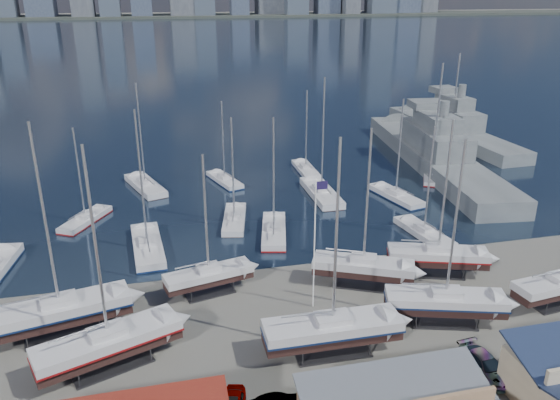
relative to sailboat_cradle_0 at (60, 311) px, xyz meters
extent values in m
plane|color=#605E59|center=(22.66, -2.69, -2.20)|extent=(1400.00, 1400.00, 0.00)
cube|color=#1B2A3F|center=(22.66, 307.31, -2.35)|extent=(1400.00, 600.00, 0.40)
cube|color=#2D332D|center=(22.66, 567.31, -1.10)|extent=(1400.00, 80.00, 2.20)
cube|color=#2D2D33|center=(0.00, 0.00, -2.12)|extent=(6.75, 4.18, 0.16)
cube|color=black|center=(0.00, 0.00, -0.54)|extent=(11.73, 5.15, 0.91)
cube|color=#BAB9BE|center=(0.00, 0.00, 0.37)|extent=(11.83, 5.62, 0.91)
cube|color=#0D1E45|center=(0.00, 0.00, -0.05)|extent=(11.95, 5.68, 0.18)
cube|color=#BAB9BE|center=(0.00, 0.00, 1.08)|extent=(3.20, 2.50, 0.50)
cylinder|color=#B2B2B7|center=(0.00, 0.00, 8.53)|extent=(0.22, 0.22, 15.40)
cube|color=#2D2D33|center=(4.19, -5.46, -2.12)|extent=(6.67, 4.77, 0.16)
cube|color=black|center=(4.19, -5.46, -0.55)|extent=(11.26, 6.40, 0.88)
cube|color=#BAB9BE|center=(4.19, -5.46, 0.33)|extent=(11.43, 6.84, 0.88)
cube|color=maroon|center=(4.19, -5.46, -0.08)|extent=(11.54, 6.91, 0.18)
cube|color=#BAB9BE|center=(4.19, -5.46, 1.02)|extent=(3.24, 2.72, 0.50)
cylinder|color=#B2B2B7|center=(4.19, -5.46, 8.23)|extent=(0.22, 0.22, 14.92)
cube|color=#2D2D33|center=(12.89, 3.68, -2.12)|extent=(5.02, 3.15, 0.16)
cube|color=black|center=(12.89, 3.68, -0.66)|extent=(8.71, 3.91, 0.68)
cube|color=#BAB9BE|center=(12.89, 3.68, 0.02)|extent=(8.79, 4.26, 0.68)
cube|color=#BAB9BE|center=(12.89, 3.68, 0.61)|extent=(2.39, 1.87, 0.50)
cylinder|color=#B2B2B7|center=(12.89, 3.68, 6.08)|extent=(0.22, 0.22, 11.43)
cube|color=#2D2D33|center=(21.47, -7.76, -2.12)|extent=(6.13, 2.87, 0.16)
cube|color=black|center=(21.47, -7.76, -0.55)|extent=(11.11, 2.78, 0.89)
cube|color=#BAB9BE|center=(21.47, -7.76, 0.33)|extent=(11.12, 3.24, 0.89)
cube|color=#0D1E45|center=(21.47, -7.76, -0.08)|extent=(11.23, 3.28, 0.18)
cube|color=#BAB9BE|center=(21.47, -7.76, 1.03)|extent=(2.79, 1.90, 0.50)
cylinder|color=#B2B2B7|center=(21.47, -7.76, 8.25)|extent=(0.22, 0.22, 14.95)
cube|color=#2D2D33|center=(27.81, 1.72, -2.12)|extent=(5.92, 4.56, 0.16)
cube|color=black|center=(27.81, 1.72, -0.61)|extent=(9.83, 6.35, 0.78)
cube|color=#BAB9BE|center=(27.81, 1.72, 0.18)|extent=(10.01, 6.72, 0.78)
cube|color=#BAB9BE|center=(27.81, 1.72, 0.82)|extent=(2.92, 2.54, 0.50)
cylinder|color=#B2B2B7|center=(27.81, 1.72, 7.18)|extent=(0.22, 0.22, 13.21)
cube|color=#2D2D33|center=(32.40, -5.97, -2.12)|extent=(6.14, 4.14, 0.16)
cube|color=black|center=(32.40, -5.97, -0.59)|extent=(10.50, 5.37, 0.82)
cube|color=#BAB9BE|center=(32.40, -5.97, 0.23)|extent=(10.63, 5.78, 0.82)
cube|color=#0D1E45|center=(32.40, -5.97, -0.14)|extent=(10.73, 5.84, 0.16)
cube|color=#BAB9BE|center=(32.40, -5.97, 0.89)|extent=(2.95, 2.40, 0.50)
cylinder|color=#B2B2B7|center=(32.40, -5.97, 7.55)|extent=(0.22, 0.22, 13.82)
cube|color=#2D2D33|center=(36.07, 2.15, -2.12)|extent=(5.99, 4.12, 0.16)
cube|color=black|center=(36.07, 2.15, -0.60)|extent=(10.19, 5.42, 0.80)
cube|color=#BAB9BE|center=(36.07, 2.15, 0.20)|extent=(10.32, 5.82, 0.80)
cube|color=maroon|center=(36.07, 2.15, -0.17)|extent=(10.42, 5.88, 0.16)
cube|color=#BAB9BE|center=(36.07, 2.15, 0.85)|extent=(2.89, 2.38, 0.50)
cylinder|color=#B2B2B7|center=(36.07, 2.15, 7.31)|extent=(0.22, 0.22, 13.43)
cube|color=#2D2D33|center=(44.22, -5.75, -2.12)|extent=(5.40, 2.98, 0.16)
cube|color=black|center=(44.22, -5.75, -0.62)|extent=(9.57, 3.38, 0.75)
cube|color=black|center=(-0.37, 24.44, -2.42)|extent=(5.94, 8.36, 0.68)
cube|color=#BAB9BE|center=(-0.37, 24.44, -1.74)|extent=(6.24, 8.54, 0.68)
cube|color=maroon|center=(-0.37, 24.44, -2.05)|extent=(6.31, 8.62, 0.14)
cube|color=#BAB9BE|center=(-0.37, 24.44, -1.15)|extent=(2.28, 2.54, 0.50)
cylinder|color=#B2B2B7|center=(-0.37, 24.44, 4.32)|extent=(0.22, 0.22, 11.44)
cube|color=black|center=(7.06, 35.42, -2.49)|extent=(5.84, 10.98, 0.86)
cube|color=#BAB9BE|center=(7.06, 35.42, -1.63)|extent=(6.27, 11.12, 0.86)
cube|color=#BAB9BE|center=(7.06, 35.42, -0.95)|extent=(2.56, 3.12, 0.50)
cylinder|color=#B2B2B7|center=(7.06, 35.42, 6.04)|extent=(0.22, 0.22, 14.48)
cube|color=black|center=(7.17, 14.58, -2.50)|extent=(3.37, 11.27, 0.89)
cube|color=#BAB9BE|center=(7.17, 14.58, -1.61)|extent=(3.84, 11.31, 0.89)
cube|color=#0D1E45|center=(7.17, 14.58, -2.02)|extent=(3.88, 11.42, 0.18)
cube|color=#BAB9BE|center=(7.17, 14.58, -0.92)|extent=(2.05, 2.90, 0.50)
cylinder|color=#B2B2B7|center=(7.17, 14.58, 6.34)|extent=(0.22, 0.22, 15.02)
cube|color=black|center=(17.88, 20.08, -2.44)|extent=(4.08, 9.56, 0.74)
cube|color=#BAB9BE|center=(17.88, 20.08, -1.70)|extent=(4.47, 9.64, 0.74)
cube|color=#BAB9BE|center=(17.88, 20.08, -1.08)|extent=(2.01, 2.60, 0.50)
cylinder|color=#B2B2B7|center=(17.88, 20.08, 4.95)|extent=(0.22, 0.22, 12.56)
cube|color=black|center=(18.77, 35.47, -2.42)|extent=(4.46, 8.82, 0.69)
cube|color=#BAB9BE|center=(18.77, 35.47, -1.73)|extent=(4.80, 8.93, 0.69)
cube|color=#0D1E45|center=(18.77, 35.47, -2.05)|extent=(4.85, 9.02, 0.14)
cube|color=#BAB9BE|center=(18.77, 35.47, -1.14)|extent=(2.01, 2.48, 0.50)
cylinder|color=#B2B2B7|center=(18.77, 35.47, 4.42)|extent=(0.22, 0.22, 11.61)
cube|color=black|center=(21.92, 15.43, -2.46)|extent=(4.55, 10.17, 0.79)
cube|color=#BAB9BE|center=(21.92, 15.43, -1.67)|extent=(4.95, 10.26, 0.79)
cube|color=maroon|center=(21.92, 15.43, -2.04)|extent=(5.00, 10.37, 0.16)
cube|color=#BAB9BE|center=(21.92, 15.43, -1.03)|extent=(2.18, 2.79, 0.50)
cylinder|color=#B2B2B7|center=(21.92, 15.43, 5.40)|extent=(0.22, 0.22, 13.35)
cube|color=black|center=(31.32, 26.44, -2.52)|extent=(2.81, 11.62, 0.93)
cube|color=#BAB9BE|center=(31.32, 26.44, -1.59)|extent=(3.29, 11.62, 0.93)
cube|color=#BAB9BE|center=(31.32, 26.44, -0.87)|extent=(1.96, 2.91, 0.50)
cylinder|color=#B2B2B7|center=(31.32, 26.44, 6.71)|extent=(0.22, 0.22, 15.67)
cube|color=black|center=(32.16, 37.50, -2.44)|extent=(2.30, 9.11, 0.73)
cube|color=#BAB9BE|center=(32.16, 37.50, -1.71)|extent=(2.69, 9.11, 0.73)
cube|color=#0D1E45|center=(32.16, 37.50, -2.04)|extent=(2.71, 9.21, 0.15)
cube|color=#BAB9BE|center=(32.16, 37.50, -1.10)|extent=(1.56, 2.29, 0.50)
cylinder|color=#B2B2B7|center=(32.16, 37.50, 4.78)|extent=(0.22, 0.22, 12.25)
cube|color=black|center=(39.22, 10.93, -2.44)|extent=(3.51, 9.48, 0.74)
cube|color=#BAB9BE|center=(39.22, 10.93, -1.70)|extent=(3.89, 9.53, 0.74)
cube|color=#BAB9BE|center=(39.22, 10.93, -1.08)|extent=(1.87, 2.51, 0.50)
cylinder|color=#B2B2B7|center=(39.22, 10.93, 4.92)|extent=(0.22, 0.22, 12.50)
cube|color=black|center=(41.20, 23.15, -2.46)|extent=(4.53, 10.02, 0.78)
cube|color=#BAB9BE|center=(41.20, 23.15, -1.68)|extent=(4.93, 10.11, 0.78)
cube|color=#0D1E45|center=(41.20, 23.15, -2.04)|extent=(4.98, 10.21, 0.16)
cube|color=#BAB9BE|center=(41.20, 23.15, -1.04)|extent=(2.16, 2.75, 0.50)
cylinder|color=#B2B2B7|center=(41.20, 23.15, 5.29)|extent=(0.22, 0.22, 13.16)
cube|color=black|center=(50.17, 29.79, -2.41)|extent=(5.42, 8.12, 0.65)
cube|color=#BAB9BE|center=(50.17, 29.79, -1.76)|extent=(5.72, 8.27, 0.65)
cube|color=maroon|center=(50.17, 29.79, -2.06)|extent=(5.78, 8.35, 0.13)
cube|color=#BAB9BE|center=(50.17, 29.79, -1.18)|extent=(2.14, 2.43, 0.50)
cylinder|color=#B2B2B7|center=(50.17, 29.79, 4.05)|extent=(0.22, 0.22, 10.97)
cube|color=slate|center=(53.95, 36.45, -1.70)|extent=(13.65, 49.68, 4.42)
cube|color=slate|center=(53.95, 36.45, 2.30)|extent=(8.29, 17.81, 3.60)
cube|color=slate|center=(53.95, 36.45, 5.30)|extent=(5.85, 10.31, 2.40)
cube|color=slate|center=(54.54, 41.33, 7.00)|extent=(6.04, 5.53, 1.20)
cylinder|color=#B2B2B7|center=(53.95, 36.45, 10.50)|extent=(0.30, 0.30, 8.00)
cube|color=slate|center=(66.19, 52.08, -1.78)|extent=(8.34, 40.87, 3.66)
cube|color=slate|center=(66.19, 52.08, 1.85)|extent=(5.84, 14.44, 3.60)
cube|color=slate|center=(66.19, 52.08, 4.85)|extent=(4.26, 8.29, 2.40)
cube|color=slate|center=(66.00, 56.14, 6.55)|extent=(4.73, 4.26, 1.20)
cylinder|color=#B2B2B7|center=(66.19, 52.08, 10.05)|extent=(0.30, 0.30, 8.00)
imported|color=gray|center=(24.54, -13.85, -1.55)|extent=(3.48, 5.09, 1.29)
imported|color=gray|center=(32.05, -12.94, -1.46)|extent=(2.52, 5.25, 1.47)
cylinder|color=white|center=(21.95, -0.86, 4.06)|extent=(0.12, 0.12, 12.52)
cube|color=#1B133B|center=(22.47, -0.86, 9.69)|extent=(1.04, 0.05, 0.73)
camera|label=1|loc=(8.88, -42.59, 25.31)|focal=35.00mm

